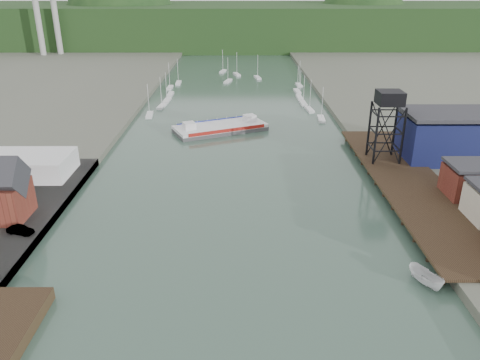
{
  "coord_description": "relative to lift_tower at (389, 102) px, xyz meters",
  "views": [
    {
      "loc": [
        1.4,
        -44.25,
        40.38
      ],
      "look_at": [
        1.69,
        41.24,
        4.0
      ],
      "focal_mm": 35.0,
      "sensor_mm": 36.0,
      "label": 1
    }
  ],
  "objects": [
    {
      "name": "smokestacks",
      "position": [
        -141.0,
        174.5,
        14.35
      ],
      "size": [
        11.2,
        8.2,
        60.0
      ],
      "color": "#9F9E9A",
      "rests_on": "ground"
    },
    {
      "name": "car_west_b",
      "position": [
        -69.89,
        -34.0,
        -13.31
      ],
      "size": [
        4.71,
        2.71,
        1.47
      ],
      "primitive_type": "imported",
      "rotation": [
        0.0,
        0.0,
        1.3
      ],
      "color": "#999999",
      "rests_on": "west_quay"
    },
    {
      "name": "motorboat",
      "position": [
        -6.73,
        -46.24,
        -14.44
      ],
      "size": [
        4.68,
        6.68,
        2.42
      ],
      "primitive_type": "imported",
      "rotation": [
        0.0,
        0.0,
        0.41
      ],
      "color": "silver",
      "rests_on": "ground"
    },
    {
      "name": "east_pier",
      "position": [
        2.0,
        -13.0,
        -13.75
      ],
      "size": [
        14.0,
        70.0,
        2.45
      ],
      "color": "black",
      "rests_on": "ground"
    },
    {
      "name": "ground",
      "position": [
        -35.0,
        -58.0,
        -15.65
      ],
      "size": [
        600.0,
        600.0,
        0.0
      ],
      "primitive_type": "plane",
      "color": "#2A4134",
      "rests_on": "ground"
    },
    {
      "name": "blue_shed",
      "position": [
        15.0,
        2.0,
        -8.59
      ],
      "size": [
        20.5,
        14.5,
        11.3
      ],
      "color": "#0B1233",
      "rests_on": "east_land"
    },
    {
      "name": "chain_ferry",
      "position": [
        -38.89,
        29.22,
        -14.56
      ],
      "size": [
        28.4,
        20.62,
        3.8
      ],
      "rotation": [
        0.0,
        0.0,
        0.43
      ],
      "color": "#444446",
      "rests_on": "ground"
    },
    {
      "name": "white_shed",
      "position": [
        -79.0,
        -8.0,
        -11.8
      ],
      "size": [
        18.0,
        12.0,
        4.5
      ],
      "primitive_type": "cube",
      "color": "silver",
      "rests_on": "west_quay"
    },
    {
      "name": "marina_sailboats",
      "position": [
        -34.92,
        80.46,
        -15.3
      ],
      "size": [
        57.71,
        92.65,
        0.9
      ],
      "color": "silver",
      "rests_on": "ground"
    },
    {
      "name": "distant_hills",
      "position": [
        -38.98,
        243.35,
        -5.27
      ],
      "size": [
        500.0,
        120.0,
        80.0
      ],
      "color": "black",
      "rests_on": "ground"
    },
    {
      "name": "lift_tower",
      "position": [
        0.0,
        0.0,
        0.0
      ],
      "size": [
        6.5,
        6.5,
        16.0
      ],
      "color": "black",
      "rests_on": "east_pier"
    }
  ]
}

